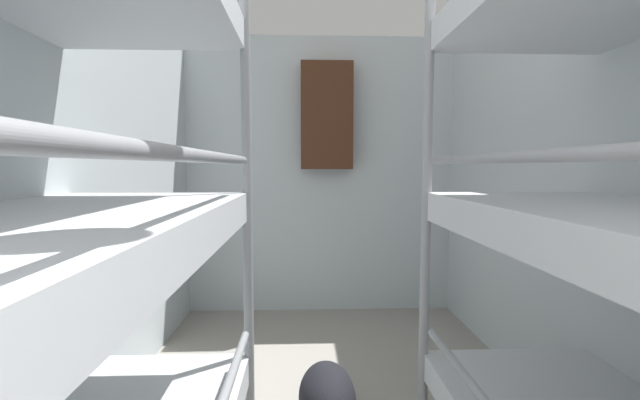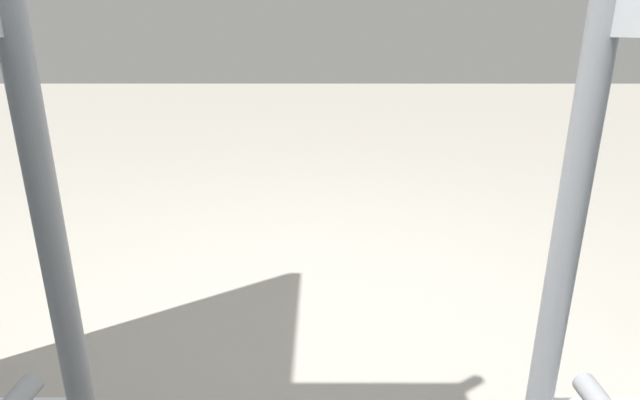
% 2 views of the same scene
% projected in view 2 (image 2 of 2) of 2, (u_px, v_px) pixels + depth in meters
% --- Properties ---
extents(ground_plane, '(20.00, 20.00, 0.00)m').
position_uv_depth(ground_plane, '(315.00, 392.00, 1.55)').
color(ground_plane, gray).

